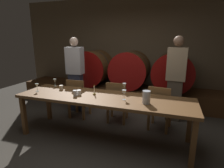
# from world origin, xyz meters

# --- Properties ---
(ground_plane) EXTENTS (9.24, 9.24, 0.00)m
(ground_plane) POSITION_xyz_m (0.00, 0.00, 0.00)
(ground_plane) COLOR #3F3A33
(back_wall) EXTENTS (7.11, 0.24, 2.86)m
(back_wall) POSITION_xyz_m (0.00, 2.74, 1.43)
(back_wall) COLOR brown
(back_wall) RESTS_ON ground
(barrel_shelf) EXTENTS (6.40, 0.90, 0.43)m
(barrel_shelf) POSITION_xyz_m (0.00, 2.19, 0.21)
(barrel_shelf) COLOR #4C2D16
(barrel_shelf) RESTS_ON ground
(wine_barrel_left) EXTENTS (0.98, 0.94, 0.98)m
(wine_barrel_left) POSITION_xyz_m (-1.10, 2.19, 0.91)
(wine_barrel_left) COLOR brown
(wine_barrel_left) RESTS_ON barrel_shelf
(wine_barrel_center) EXTENTS (0.98, 0.94, 0.98)m
(wine_barrel_center) POSITION_xyz_m (-0.00, 2.19, 0.91)
(wine_barrel_center) COLOR brown
(wine_barrel_center) RESTS_ON barrel_shelf
(wine_barrel_right) EXTENTS (0.98, 0.94, 0.98)m
(wine_barrel_right) POSITION_xyz_m (1.09, 2.19, 0.91)
(wine_barrel_right) COLOR #513319
(wine_barrel_right) RESTS_ON barrel_shelf
(dining_table) EXTENTS (2.99, 0.82, 0.77)m
(dining_table) POSITION_xyz_m (0.01, 0.16, 0.71)
(dining_table) COLOR brown
(dining_table) RESTS_ON ground
(chair_left) EXTENTS (0.41, 0.41, 0.88)m
(chair_left) POSITION_xyz_m (-0.84, 0.78, 0.49)
(chair_left) COLOR olive
(chair_left) RESTS_ON ground
(chair_center) EXTENTS (0.43, 0.43, 0.88)m
(chair_center) POSITION_xyz_m (0.05, 0.83, 0.49)
(chair_center) COLOR olive
(chair_center) RESTS_ON ground
(chair_right) EXTENTS (0.45, 0.45, 0.88)m
(chair_right) POSITION_xyz_m (0.91, 0.77, 0.49)
(chair_right) COLOR olive
(chair_right) RESTS_ON ground
(guest_left) EXTENTS (0.39, 0.26, 1.75)m
(guest_left) POSITION_xyz_m (-1.10, 1.18, 0.90)
(guest_left) COLOR #33384C
(guest_left) RESTS_ON ground
(guest_right) EXTENTS (0.40, 0.27, 1.78)m
(guest_right) POSITION_xyz_m (1.16, 1.35, 0.92)
(guest_right) COLOR brown
(guest_right) RESTS_ON ground
(candle_center) EXTENTS (0.05, 0.05, 0.18)m
(candle_center) POSITION_xyz_m (-0.18, 0.21, 0.82)
(candle_center) COLOR olive
(candle_center) RESTS_ON dining_table
(pitcher) EXTENTS (0.12, 0.12, 0.20)m
(pitcher) POSITION_xyz_m (0.75, 0.05, 0.87)
(pitcher) COLOR silver
(pitcher) RESTS_ON dining_table
(wine_glass_far_left) EXTENTS (0.07, 0.07, 0.15)m
(wine_glass_far_left) POSITION_xyz_m (-1.26, 0.05, 0.88)
(wine_glass_far_left) COLOR silver
(wine_glass_far_left) RESTS_ON dining_table
(wine_glass_center_left) EXTENTS (0.07, 0.07, 0.15)m
(wine_glass_center_left) POSITION_xyz_m (-1.19, 0.49, 0.88)
(wine_glass_center_left) COLOR silver
(wine_glass_center_left) RESTS_ON dining_table
(wine_glass_center_right) EXTENTS (0.07, 0.07, 0.17)m
(wine_glass_center_right) POSITION_xyz_m (0.28, 0.50, 0.90)
(wine_glass_center_right) COLOR white
(wine_glass_center_right) RESTS_ON dining_table
(wine_glass_far_right) EXTENTS (0.07, 0.07, 0.16)m
(wine_glass_far_right) POSITION_xyz_m (0.39, 0.11, 0.89)
(wine_glass_far_right) COLOR white
(wine_glass_far_right) RESTS_ON dining_table
(cup_left) EXTENTS (0.07, 0.07, 0.08)m
(cup_left) POSITION_xyz_m (-0.91, 0.30, 0.81)
(cup_left) COLOR beige
(cup_left) RESTS_ON dining_table
(cup_center) EXTENTS (0.06, 0.06, 0.10)m
(cup_center) POSITION_xyz_m (-0.45, 0.02, 0.82)
(cup_center) COLOR silver
(cup_center) RESTS_ON dining_table
(cup_right) EXTENTS (0.08, 0.08, 0.09)m
(cup_right) POSITION_xyz_m (-0.43, 0.11, 0.82)
(cup_right) COLOR white
(cup_right) RESTS_ON dining_table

